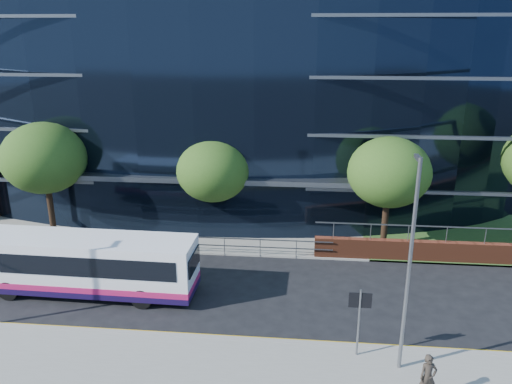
# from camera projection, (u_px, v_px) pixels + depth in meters

# --- Properties ---
(ground) EXTENTS (200.00, 200.00, 0.00)m
(ground) POSITION_uv_depth(u_px,v_px,m) (245.00, 328.00, 21.18)
(ground) COLOR black
(ground) RESTS_ON ground
(kerb) EXTENTS (80.00, 0.25, 0.16)m
(kerb) POSITION_uv_depth(u_px,v_px,m) (242.00, 340.00, 20.21)
(kerb) COLOR gray
(kerb) RESTS_ON ground
(yellow_line_outer) EXTENTS (80.00, 0.08, 0.01)m
(yellow_line_outer) POSITION_uv_depth(u_px,v_px,m) (243.00, 339.00, 20.42)
(yellow_line_outer) COLOR gold
(yellow_line_outer) RESTS_ON ground
(yellow_line_inner) EXTENTS (80.00, 0.08, 0.01)m
(yellow_line_inner) POSITION_uv_depth(u_px,v_px,m) (244.00, 337.00, 20.56)
(yellow_line_inner) COLOR gold
(yellow_line_inner) RESTS_ON ground
(far_forecourt) EXTENTS (50.00, 8.00, 0.10)m
(far_forecourt) POSITION_uv_depth(u_px,v_px,m) (173.00, 226.00, 32.13)
(far_forecourt) COLOR gray
(far_forecourt) RESTS_ON ground
(glass_office) EXTENTS (44.00, 23.10, 16.00)m
(glass_office) POSITION_uv_depth(u_px,v_px,m) (225.00, 85.00, 38.81)
(glass_office) COLOR black
(glass_office) RESTS_ON ground
(guard_railings) EXTENTS (24.00, 0.05, 1.10)m
(guard_railings) POSITION_uv_depth(u_px,v_px,m) (120.00, 238.00, 28.29)
(guard_railings) COLOR slate
(guard_railings) RESTS_ON ground
(street_sign) EXTENTS (0.85, 0.09, 2.80)m
(street_sign) POSITION_uv_depth(u_px,v_px,m) (360.00, 309.00, 18.60)
(street_sign) COLOR slate
(street_sign) RESTS_ON pavement_near
(tree_far_a) EXTENTS (4.95, 4.95, 6.98)m
(tree_far_a) POSITION_uv_depth(u_px,v_px,m) (44.00, 158.00, 29.40)
(tree_far_a) COLOR black
(tree_far_a) RESTS_ON ground
(tree_far_b) EXTENTS (4.29, 4.29, 6.05)m
(tree_far_b) POSITION_uv_depth(u_px,v_px,m) (213.00, 171.00, 29.15)
(tree_far_b) COLOR black
(tree_far_b) RESTS_ON ground
(tree_far_c) EXTENTS (4.62, 4.62, 6.51)m
(tree_far_c) POSITION_uv_depth(u_px,v_px,m) (389.00, 172.00, 27.65)
(tree_far_c) COLOR black
(tree_far_c) RESTS_ON ground
(tree_dist_e) EXTENTS (4.62, 4.62, 6.51)m
(tree_dist_e) POSITION_uv_depth(u_px,v_px,m) (501.00, 101.00, 55.42)
(tree_dist_e) COLOR black
(tree_dist_e) RESTS_ON ground
(streetlight_east) EXTENTS (0.15, 0.77, 8.00)m
(streetlight_east) POSITION_uv_depth(u_px,v_px,m) (410.00, 262.00, 17.20)
(streetlight_east) COLOR slate
(streetlight_east) RESTS_ON pavement_near
(city_bus) EXTENTS (10.57, 2.63, 2.84)m
(city_bus) POSITION_uv_depth(u_px,v_px,m) (88.00, 264.00, 23.57)
(city_bus) COLOR white
(city_bus) RESTS_ON ground
(pedestrian_b) EXTENTS (0.67, 0.50, 1.64)m
(pedestrian_b) POSITION_uv_depth(u_px,v_px,m) (428.00, 377.00, 16.72)
(pedestrian_b) COLOR #332B23
(pedestrian_b) RESTS_ON pavement_near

